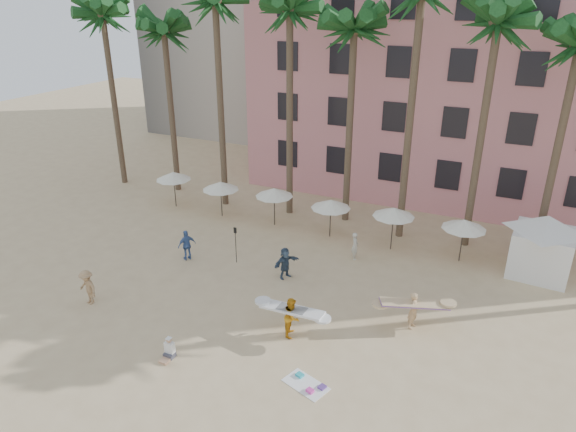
# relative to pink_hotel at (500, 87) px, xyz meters

# --- Properties ---
(ground) EXTENTS (120.00, 120.00, 0.00)m
(ground) POSITION_rel_pink_hotel_xyz_m (-7.00, -26.00, -8.00)
(ground) COLOR #D1B789
(ground) RESTS_ON ground
(pink_hotel) EXTENTS (35.00, 14.00, 16.00)m
(pink_hotel) POSITION_rel_pink_hotel_xyz_m (0.00, 0.00, 0.00)
(pink_hotel) COLOR #D78385
(pink_hotel) RESTS_ON ground
(palm_row) EXTENTS (44.40, 5.40, 16.30)m
(palm_row) POSITION_rel_pink_hotel_xyz_m (-6.49, -11.00, 4.97)
(palm_row) COLOR brown
(palm_row) RESTS_ON ground
(umbrella_row) EXTENTS (22.50, 2.70, 2.73)m
(umbrella_row) POSITION_rel_pink_hotel_xyz_m (-10.00, -13.50, -5.67)
(umbrella_row) COLOR #332B23
(umbrella_row) RESTS_ON ground
(cabana) EXTENTS (4.85, 4.85, 3.50)m
(cabana) POSITION_rel_pink_hotel_xyz_m (4.13, -13.08, -5.93)
(cabana) COLOR white
(cabana) RESTS_ON ground
(beach_towel) EXTENTS (2.02, 1.52, 0.14)m
(beach_towel) POSITION_rel_pink_hotel_xyz_m (-3.98, -26.65, -7.97)
(beach_towel) COLOR white
(beach_towel) RESTS_ON ground
(carrier_yellow) EXTENTS (3.14, 2.09, 1.85)m
(carrier_yellow) POSITION_rel_pink_hotel_xyz_m (-1.06, -21.03, -6.96)
(carrier_yellow) COLOR tan
(carrier_yellow) RESTS_ON ground
(carrier_white) EXTENTS (3.04, 1.06, 1.89)m
(carrier_white) POSITION_rel_pink_hotel_xyz_m (-5.93, -23.87, -7.00)
(carrier_white) COLOR orange
(carrier_white) RESTS_ON ground
(beachgoers) EXTENTS (11.56, 10.97, 1.85)m
(beachgoers) POSITION_rel_pink_hotel_xyz_m (-12.08, -21.39, -7.10)
(beachgoers) COLOR #4668A5
(beachgoers) RESTS_ON ground
(paddle) EXTENTS (0.18, 0.04, 2.23)m
(paddle) POSITION_rel_pink_hotel_xyz_m (-11.67, -19.03, -6.59)
(paddle) COLOR black
(paddle) RESTS_ON ground
(seated_man) EXTENTS (0.42, 0.74, 0.96)m
(seated_man) POSITION_rel_pink_hotel_xyz_m (-9.99, -27.58, -7.67)
(seated_man) COLOR #3F3F4C
(seated_man) RESTS_ON ground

